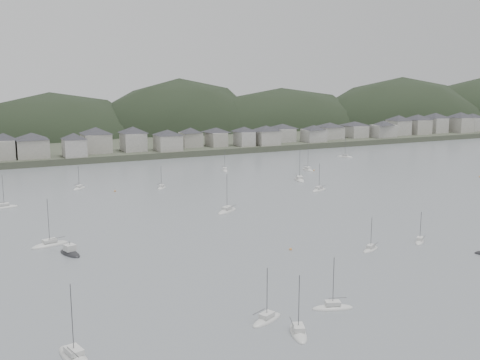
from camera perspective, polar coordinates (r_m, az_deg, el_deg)
ground at (r=129.04m, az=14.79°, el=-8.11°), size 900.00×900.00×0.00m
far_shore_land at (r=397.44m, az=-13.97°, el=4.57°), size 900.00×250.00×3.00m
forested_ridge at (r=375.17m, az=-12.35°, el=2.33°), size 851.55×103.94×102.57m
waterfront_town at (r=306.88m, az=-0.29°, el=4.56°), size 451.48×28.46×12.92m
sailboat_lead at (r=137.88m, az=12.84°, el=-6.73°), size 6.40×4.28×8.43m
moored_fleet at (r=165.46m, az=-5.56°, el=-3.62°), size 259.76×177.09×13.12m
motor_launch_far at (r=137.15m, az=-16.52°, el=-6.96°), size 5.03×8.32×3.87m
mooring_buoys at (r=171.71m, az=6.31°, el=-3.13°), size 197.37×130.74×0.70m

